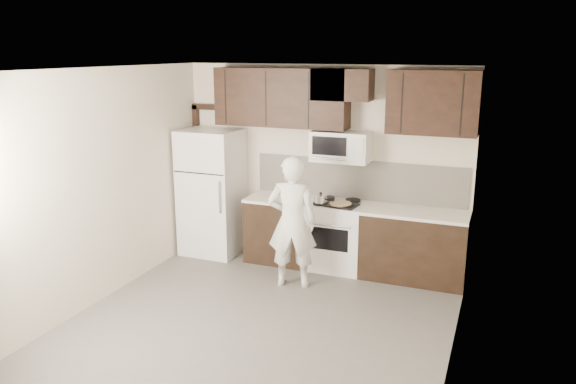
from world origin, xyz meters
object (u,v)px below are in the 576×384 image
Objects in this scene: refrigerator at (212,192)px; person at (292,222)px; microwave at (341,147)px; stove at (336,235)px.

person is at bearing -25.56° from refrigerator.
refrigerator is at bearing -174.85° from microwave.
stove is 1.90m from refrigerator.
refrigerator is 1.68m from person.
microwave is (-0.00, 0.12, 1.19)m from stove.
microwave reaches higher than stove.
refrigerator reaches higher than stove.
microwave is 0.46× the size of person.
microwave is at bearing -125.10° from person.
microwave is 1.26m from person.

